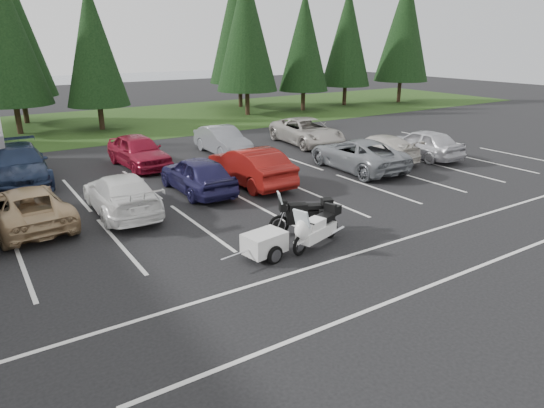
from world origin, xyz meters
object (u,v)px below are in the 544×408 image
at_px(car_near_8, 423,143).
at_px(cargo_trailer, 264,245).
at_px(car_near_3, 121,194).
at_px(adventure_motorcycle, 302,212).
at_px(car_near_7, 379,148).
at_px(touring_motorcycle, 317,225).
at_px(car_far_2, 139,151).
at_px(car_near_2, 26,207).
at_px(car_near_5, 250,166).
at_px(car_far_3, 223,141).
at_px(car_near_4, 197,174).
at_px(car_far_4, 307,132).
at_px(car_far_1, 19,165).
at_px(car_near_6, 357,154).

height_order(car_near_8, cargo_trailer, car_near_8).
bearing_deg(car_near_3, adventure_motorcycle, 132.05).
bearing_deg(adventure_motorcycle, car_near_7, 55.13).
bearing_deg(cargo_trailer, touring_motorcycle, -14.07).
xyz_separation_m(car_near_3, car_far_2, (2.70, 6.17, 0.08)).
height_order(car_near_3, cargo_trailer, car_near_3).
relative_size(car_near_2, car_near_7, 1.07).
bearing_deg(touring_motorcycle, adventure_motorcycle, 58.45).
height_order(cargo_trailer, adventure_motorcycle, adventure_motorcycle).
bearing_deg(car_far_2, car_near_2, -138.58).
bearing_deg(car_near_2, car_far_2, -139.43).
distance_m(car_near_5, car_far_3, 6.11).
bearing_deg(car_near_5, car_near_3, 5.48).
bearing_deg(adventure_motorcycle, car_near_4, 121.62).
height_order(car_near_3, car_near_8, car_near_8).
distance_m(car_near_8, car_far_4, 6.78).
height_order(car_near_2, cargo_trailer, car_near_2).
height_order(car_near_5, car_far_2, car_near_5).
bearing_deg(car_near_3, car_far_1, -65.15).
distance_m(car_near_2, car_far_1, 5.85).
bearing_deg(car_far_3, car_far_2, -175.00).
relative_size(car_near_3, touring_motorcycle, 1.93).
bearing_deg(car_near_6, car_near_8, -176.77).
bearing_deg(car_near_5, cargo_trailer, 61.80).
bearing_deg(car_near_2, adventure_motorcycle, 138.36).
bearing_deg(car_near_2, touring_motorcycle, 132.29).
xyz_separation_m(car_near_5, car_far_3, (1.73, 5.86, -0.07)).
bearing_deg(touring_motorcycle, car_near_8, 9.57).
height_order(car_far_3, cargo_trailer, car_far_3).
xyz_separation_m(car_near_3, car_far_3, (7.46, 6.48, 0.02)).
bearing_deg(car_near_8, cargo_trailer, 24.86).
xyz_separation_m(car_near_4, car_near_7, (10.17, -0.00, -0.10)).
height_order(car_near_5, car_far_4, car_near_5).
xyz_separation_m(car_far_4, adventure_motorcycle, (-8.56, -11.13, -0.04)).
bearing_deg(car_far_3, cargo_trailer, -111.22).
distance_m(car_near_7, car_far_4, 5.28).
height_order(car_near_3, car_near_5, car_near_5).
distance_m(car_near_4, car_near_8, 12.59).
relative_size(car_near_2, car_near_3, 1.00).
bearing_deg(touring_motorcycle, car_near_5, 57.94).
bearing_deg(car_near_8, car_near_5, -2.69).
xyz_separation_m(touring_motorcycle, adventure_motorcycle, (0.26, 1.08, 0.02)).
relative_size(car_far_1, car_far_3, 1.25).
bearing_deg(car_near_5, car_near_8, 175.58).
relative_size(car_near_3, car_near_5, 1.00).
relative_size(car_near_5, car_far_2, 1.05).
distance_m(car_near_8, car_far_1, 19.49).
bearing_deg(car_far_4, cargo_trailer, -126.07).
relative_size(car_near_2, car_near_6, 0.91).
distance_m(car_far_1, car_far_4, 15.39).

